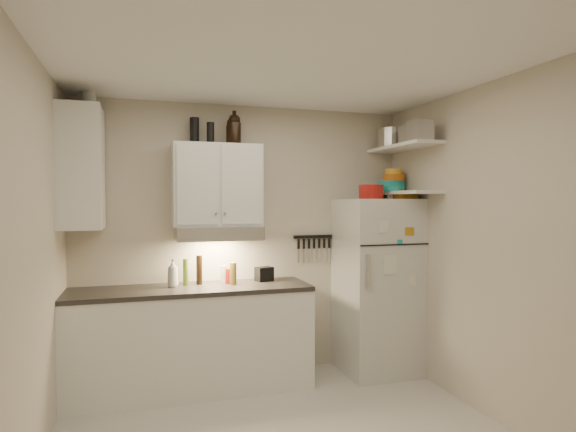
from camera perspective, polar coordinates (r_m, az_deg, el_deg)
name	(u,v)px	position (r m, az deg, el deg)	size (l,w,h in m)	color
ceiling	(292,62)	(3.37, 0.49, 17.83)	(3.20, 3.00, 0.02)	white
back_wall	(245,240)	(4.71, -5.11, -2.85)	(3.20, 0.02, 2.60)	beige
left_wall	(26,267)	(3.17, -28.61, -5.30)	(0.02, 3.00, 2.60)	beige
right_wall	(490,250)	(4.05, 22.81, -3.74)	(0.02, 3.00, 2.60)	beige
base_cabinet	(192,341)	(4.48, -11.34, -14.32)	(2.10, 0.60, 0.88)	white
countertop	(191,289)	(4.37, -11.37, -8.52)	(2.10, 0.62, 0.04)	#2E2A27
upper_cabinet	(217,185)	(4.47, -8.43, 3.62)	(0.80, 0.33, 0.75)	white
side_cabinet	(81,168)	(4.32, -23.28, 5.23)	(0.33, 0.55, 1.00)	white
range_hood	(218,233)	(4.42, -8.27, -2.00)	(0.76, 0.46, 0.12)	silver
fridge	(377,285)	(4.87, 10.51, -8.07)	(0.70, 0.68, 1.70)	silver
shelf_hi	(403,147)	(4.80, 13.49, 7.95)	(0.30, 0.95, 0.03)	white
shelf_lo	(403,193)	(4.78, 13.45, 2.69)	(0.30, 0.95, 0.03)	white
knife_strip	(313,237)	(4.88, 3.02, -2.45)	(0.42, 0.02, 0.03)	black
dutch_oven	(371,192)	(4.61, 9.81, 2.84)	(0.23, 0.23, 0.13)	maroon
book_stack	(403,195)	(4.79, 13.48, 2.45)	(0.19, 0.24, 0.08)	#B67B16
spice_jar	(391,193)	(4.79, 12.11, 2.67)	(0.07, 0.07, 0.11)	silver
stock_pot	(391,139)	(5.08, 12.15, 8.94)	(0.28, 0.28, 0.20)	silver
tin_a	(411,135)	(4.71, 14.34, 9.31)	(0.17, 0.16, 0.17)	#AAAAAD
tin_b	(420,130)	(4.45, 15.39, 9.76)	(0.17, 0.17, 0.17)	#AAAAAD
bowl_teal	(391,186)	(4.99, 12.12, 3.45)	(0.27, 0.27, 0.11)	teal
bowl_orange	(393,178)	(4.96, 12.40, 4.46)	(0.22, 0.22, 0.06)	#C65B12
bowl_yellow	(394,172)	(4.96, 12.40, 5.15)	(0.17, 0.17, 0.05)	gold
plates	(393,189)	(4.77, 12.36, 3.19)	(0.21, 0.21, 0.05)	teal
growler_a	(232,131)	(4.55, -6.66, 9.96)	(0.11, 0.11, 0.25)	black
growler_b	(234,129)	(4.54, -6.38, 10.19)	(0.12, 0.12, 0.29)	black
thermos_a	(210,133)	(4.49, -9.18, 9.66)	(0.07, 0.07, 0.20)	black
thermos_b	(194,131)	(4.56, -11.03, 9.85)	(0.08, 0.08, 0.25)	black
side_jar	(89,101)	(4.50, -22.53, 12.52)	(0.12, 0.12, 0.16)	silver
soap_bottle	(173,271)	(4.39, -13.50, -6.39)	(0.11, 0.11, 0.28)	white
pepper_mill	(233,274)	(4.43, -6.53, -6.79)	(0.06, 0.06, 0.20)	brown
oil_bottle	(186,272)	(4.46, -12.05, -6.52)	(0.05, 0.05, 0.24)	#425A16
vinegar_bottle	(199,270)	(4.48, -10.48, -6.30)	(0.06, 0.06, 0.27)	black
clear_bottle	(224,274)	(4.51, -7.65, -6.88)	(0.06, 0.06, 0.17)	silver
red_jar	(229,276)	(4.50, -6.96, -7.06)	(0.07, 0.07, 0.14)	maroon
caddy	(264,274)	(4.60, -2.85, -6.88)	(0.16, 0.11, 0.13)	black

